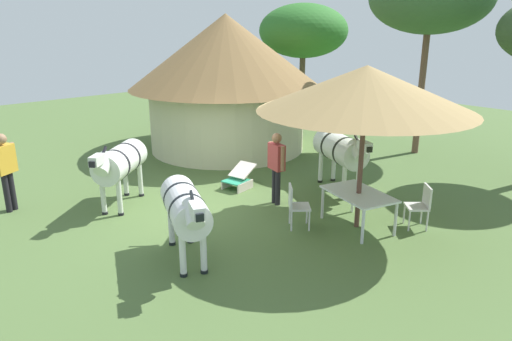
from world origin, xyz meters
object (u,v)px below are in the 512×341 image
object	(u,v)px
patio_chair_near_hut	(421,204)
shade_umbrella	(366,89)
patio_chair_east_end	(296,204)
guest_beside_umbrella	(276,162)
zebra_nearest_camera	(119,163)
acacia_tree_far_lawn	(303,31)
zebra_by_umbrella	(186,208)
striped_lounge_chair	(239,178)
zebra_toward_hut	(341,150)
standing_watcher	(5,165)
thatched_hut	(226,76)
patio_dining_table	(358,196)

from	to	relation	value
patio_chair_near_hut	shade_umbrella	bearing A→B (deg)	90.00
patio_chair_east_end	guest_beside_umbrella	distance (m)	1.45
patio_chair_near_hut	patio_chair_east_end	size ratio (longest dim) A/B	1.00
zebra_nearest_camera	acacia_tree_far_lawn	bearing A→B (deg)	-109.84
zebra_nearest_camera	zebra_by_umbrella	world-z (taller)	zebra_nearest_camera
zebra_nearest_camera	striped_lounge_chair	bearing A→B (deg)	-146.89
striped_lounge_chair	zebra_nearest_camera	size ratio (longest dim) A/B	0.48
zebra_toward_hut	shade_umbrella	bearing A→B (deg)	71.34
zebra_nearest_camera	acacia_tree_far_lawn	xyz separation A→B (m)	(-3.51, 9.87, 2.65)
zebra_by_umbrella	standing_watcher	bearing A→B (deg)	-46.55
patio_chair_near_hut	striped_lounge_chair	bearing A→B (deg)	59.03
patio_chair_near_hut	zebra_by_umbrella	size ratio (longest dim) A/B	0.42
patio_chair_near_hut	zebra_nearest_camera	xyz separation A→B (m)	(-5.22, -3.94, 0.51)
thatched_hut	striped_lounge_chair	size ratio (longest dim) A/B	6.80
shade_umbrella	guest_beside_umbrella	xyz separation A→B (m)	(-2.04, -0.33, -1.83)
patio_chair_near_hut	patio_chair_east_end	world-z (taller)	same
standing_watcher	patio_chair_east_end	bearing A→B (deg)	100.84
guest_beside_umbrella	patio_dining_table	bearing A→B (deg)	-156.71
patio_chair_near_hut	standing_watcher	bearing A→B (deg)	85.65
patio_chair_east_end	patio_dining_table	bearing A→B (deg)	90.00
patio_chair_near_hut	striped_lounge_chair	world-z (taller)	patio_chair_near_hut
zebra_nearest_camera	zebra_toward_hut	xyz separation A→B (m)	(2.69, 4.53, 0.01)
patio_dining_table	shade_umbrella	bearing A→B (deg)	90.00
zebra_toward_hut	thatched_hut	bearing A→B (deg)	-72.04
standing_watcher	striped_lounge_chair	world-z (taller)	standing_watcher
guest_beside_umbrella	zebra_nearest_camera	xyz separation A→B (m)	(-2.29, -2.69, 0.02)
patio_dining_table	standing_watcher	size ratio (longest dim) A/B	0.95
patio_chair_near_hut	zebra_toward_hut	size ratio (longest dim) A/B	0.41
patio_chair_near_hut	guest_beside_umbrella	size ratio (longest dim) A/B	0.54
patio_chair_near_hut	zebra_nearest_camera	world-z (taller)	zebra_nearest_camera
patio_dining_table	zebra_nearest_camera	world-z (taller)	zebra_nearest_camera
striped_lounge_chair	zebra_by_umbrella	world-z (taller)	zebra_by_umbrella
standing_watcher	zebra_nearest_camera	bearing A→B (deg)	116.20
zebra_by_umbrella	acacia_tree_far_lawn	size ratio (longest dim) A/B	0.45
shade_umbrella	patio_chair_near_hut	xyz separation A→B (m)	(0.88, 0.92, -2.32)
striped_lounge_chair	patio_chair_near_hut	bearing A→B (deg)	-175.88
patio_dining_table	striped_lounge_chair	distance (m)	3.50
thatched_hut	patio_chair_east_end	distance (m)	6.85
striped_lounge_chair	acacia_tree_far_lawn	size ratio (longest dim) A/B	0.19
guest_beside_umbrella	zebra_nearest_camera	world-z (taller)	guest_beside_umbrella
shade_umbrella	patio_chair_near_hut	bearing A→B (deg)	46.23
striped_lounge_chair	acacia_tree_far_lawn	xyz separation A→B (m)	(-4.38, 7.11, 3.43)
thatched_hut	standing_watcher	distance (m)	7.22
standing_watcher	patio_chair_near_hut	bearing A→B (deg)	103.18
thatched_hut	zebra_by_umbrella	size ratio (longest dim) A/B	2.90
guest_beside_umbrella	shade_umbrella	bearing A→B (deg)	-156.71
shade_umbrella	patio_dining_table	bearing A→B (deg)	-90.00
standing_watcher	zebra_nearest_camera	size ratio (longest dim) A/B	0.94
patio_chair_near_hut	guest_beside_umbrella	xyz separation A→B (m)	(-2.92, -1.26, 0.49)
patio_chair_east_end	zebra_toward_hut	world-z (taller)	zebra_toward_hut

